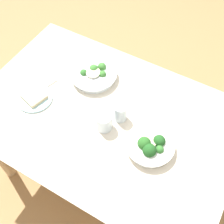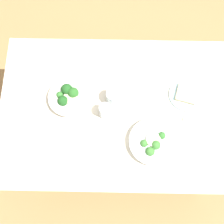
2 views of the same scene
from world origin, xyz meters
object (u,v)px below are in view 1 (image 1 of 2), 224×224
bread_side_plate (34,97)px  napkin_folded_upper (37,76)px  broccoli_bowl_near (94,74)px  fork_by_far_bowl (113,173)px  water_glass_center (120,112)px  broccoli_bowl_far (150,146)px  table_knife_left (39,127)px  water_glass_side (104,122)px  fork_by_near_bowl (12,87)px

bread_side_plate → napkin_folded_upper: bread_side_plate is taller
broccoli_bowl_near → fork_by_far_bowl: broccoli_bowl_near is taller
bread_side_plate → water_glass_center: size_ratio=1.93×
broccoli_bowl_near → fork_by_far_bowl: 0.60m
broccoli_bowl_far → bread_side_plate: size_ratio=1.20×
water_glass_center → table_knife_left: (0.33, 0.26, -0.05)m
broccoli_bowl_near → water_glass_side: bearing=130.4°
fork_by_far_bowl → fork_by_near_bowl: (0.75, -0.16, 0.00)m
water_glass_side → fork_by_far_bowl: 0.26m
water_glass_side → napkin_folded_upper: (0.51, -0.10, -0.05)m
fork_by_far_bowl → fork_by_near_bowl: bearing=-178.5°
bread_side_plate → fork_by_near_bowl: bearing=1.2°
water_glass_center → table_knife_left: bearing=37.6°
broccoli_bowl_near → bread_side_plate: broccoli_bowl_near is taller
bread_side_plate → table_knife_left: 0.19m
broccoli_bowl_far → water_glass_center: water_glass_center is taller
fork_by_far_bowl → table_knife_left: same height
water_glass_side → fork_by_far_bowl: water_glass_side is taller
broccoli_bowl_far → fork_by_near_bowl: broccoli_bowl_far is taller
broccoli_bowl_near → water_glass_center: (-0.27, 0.17, 0.02)m
water_glass_center → table_knife_left: 0.43m
broccoli_bowl_far → water_glass_side: size_ratio=2.44×
bread_side_plate → napkin_folded_upper: (0.09, -0.13, -0.01)m
broccoli_bowl_near → table_knife_left: broccoli_bowl_near is taller
water_glass_side → fork_by_far_bowl: (-0.17, 0.20, -0.05)m
napkin_folded_upper → table_knife_left: bearing=130.1°
table_knife_left → broccoli_bowl_near: bearing=-113.2°
broccoli_bowl_near → napkin_folded_upper: bearing=28.7°
broccoli_bowl_far → bread_side_plate: bearing=3.0°
bread_side_plate → napkin_folded_upper: 0.16m
broccoli_bowl_far → bread_side_plate: 0.68m
broccoli_bowl_near → water_glass_side: size_ratio=2.73×
fork_by_far_bowl → napkin_folded_upper: napkin_folded_upper is taller
bread_side_plate → fork_by_far_bowl: bearing=164.5°
fork_by_far_bowl → napkin_folded_upper: (0.68, -0.30, 0.00)m
broccoli_bowl_far → fork_by_far_bowl: size_ratio=2.28×
bread_side_plate → napkin_folded_upper: bearing=-55.8°
bread_side_plate → fork_by_near_bowl: bread_side_plate is taller
water_glass_side → fork_by_near_bowl: 0.59m
water_glass_center → napkin_folded_upper: (0.56, -0.01, -0.05)m
fork_by_near_bowl → table_knife_left: bearing=-2.6°
broccoli_bowl_far → water_glass_center: 0.23m
fork_by_far_bowl → table_knife_left: size_ratio=0.57×
bread_side_plate → water_glass_side: water_glass_side is taller
broccoli_bowl_far → broccoli_bowl_near: size_ratio=0.90×
broccoli_bowl_near → napkin_folded_upper: (0.29, 0.16, -0.02)m
table_knife_left → fork_by_near_bowl: bearing=-38.0°
water_glass_center → fork_by_far_bowl: size_ratio=0.98×
water_glass_side → napkin_folded_upper: water_glass_side is taller
broccoli_bowl_far → broccoli_bowl_near: broccoli_bowl_far is taller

